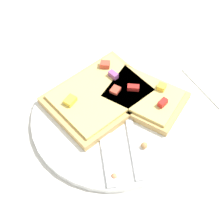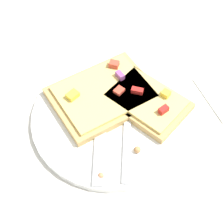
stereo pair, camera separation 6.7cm
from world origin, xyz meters
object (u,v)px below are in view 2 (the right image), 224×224
pizza_slice_corner (146,102)px  napkin (223,95)px  plate (112,117)px  pizza_slice_main (101,95)px  fork (130,118)px  knife (100,142)px

pizza_slice_corner → napkin: bearing=52.1°
plate → pizza_slice_main: size_ratio=1.42×
fork → knife: bearing=136.4°
plate → napkin: plate is taller
pizza_slice_corner → napkin: 0.15m
napkin → fork: bearing=-92.5°
fork → napkin: bearing=-68.3°
pizza_slice_main → napkin: 0.23m
plate → pizza_slice_main: bearing=-174.4°
pizza_slice_main → plate: bearing=85.3°
fork → pizza_slice_corner: bearing=-42.2°
pizza_slice_main → pizza_slice_corner: (0.04, 0.07, 0.00)m
plate → pizza_slice_corner: 0.07m
knife → napkin: (-0.02, 0.26, -0.01)m
fork → knife: (0.03, -0.07, -0.00)m
knife → pizza_slice_corner: size_ratio=1.07×
fork → napkin: fork is taller
plate → pizza_slice_main: (-0.04, -0.00, 0.02)m
pizza_slice_corner → pizza_slice_main: bearing=-149.7°
pizza_slice_main → napkin: pizza_slice_main is taller
plate → knife: (0.05, -0.04, 0.01)m
knife → pizza_slice_main: pizza_slice_main is taller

